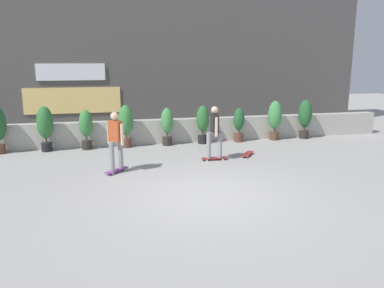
{
  "coord_description": "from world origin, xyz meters",
  "views": [
    {
      "loc": [
        -2.26,
        -8.05,
        3.03
      ],
      "look_at": [
        0.0,
        1.5,
        0.9
      ],
      "focal_mm": 35.59,
      "sensor_mm": 36.0,
      "label": 1
    }
  ],
  "objects_px": {
    "potted_plant_5": "(203,122)",
    "potted_plant_6": "(239,123)",
    "potted_plant_2": "(86,127)",
    "skateboard_near_camera": "(248,154)",
    "potted_plant_7": "(275,117)",
    "potted_plant_8": "(305,116)",
    "skater_foreground": "(214,131)",
    "potted_plant_1": "(45,125)",
    "potted_plant_4": "(167,124)",
    "skater_mid_plaza": "(116,139)",
    "potted_plant_3": "(126,123)"
  },
  "relations": [
    {
      "from": "potted_plant_8",
      "to": "skater_foreground",
      "type": "xyz_separation_m",
      "value": [
        -4.52,
        -2.5,
        0.04
      ]
    },
    {
      "from": "potted_plant_2",
      "to": "potted_plant_5",
      "type": "bearing_deg",
      "value": 0.0
    },
    {
      "from": "potted_plant_2",
      "to": "potted_plant_6",
      "type": "distance_m",
      "value": 5.66
    },
    {
      "from": "potted_plant_1",
      "to": "skater_mid_plaza",
      "type": "xyz_separation_m",
      "value": [
        2.24,
        -3.16,
        0.03
      ]
    },
    {
      "from": "potted_plant_7",
      "to": "potted_plant_8",
      "type": "xyz_separation_m",
      "value": [
        1.3,
        -0.0,
        0.0
      ]
    },
    {
      "from": "potted_plant_8",
      "to": "skateboard_near_camera",
      "type": "relative_size",
      "value": 2.05
    },
    {
      "from": "potted_plant_1",
      "to": "potted_plant_7",
      "type": "relative_size",
      "value": 1.01
    },
    {
      "from": "potted_plant_5",
      "to": "potted_plant_8",
      "type": "xyz_separation_m",
      "value": [
        4.22,
        0.0,
        0.08
      ]
    },
    {
      "from": "potted_plant_2",
      "to": "potted_plant_7",
      "type": "height_order",
      "value": "potted_plant_7"
    },
    {
      "from": "potted_plant_5",
      "to": "potted_plant_6",
      "type": "xyz_separation_m",
      "value": [
        1.43,
        0.0,
        -0.1
      ]
    },
    {
      "from": "potted_plant_4",
      "to": "skater_foreground",
      "type": "xyz_separation_m",
      "value": [
        1.06,
        -2.5,
        0.16
      ]
    },
    {
      "from": "potted_plant_1",
      "to": "skateboard_near_camera",
      "type": "distance_m",
      "value": 6.93
    },
    {
      "from": "potted_plant_1",
      "to": "potted_plant_8",
      "type": "relative_size",
      "value": 1.01
    },
    {
      "from": "potted_plant_8",
      "to": "skater_foreground",
      "type": "bearing_deg",
      "value": -151.01
    },
    {
      "from": "potted_plant_8",
      "to": "potted_plant_5",
      "type": "bearing_deg",
      "value": 180.0
    },
    {
      "from": "potted_plant_4",
      "to": "skater_foreground",
      "type": "bearing_deg",
      "value": -67.04
    },
    {
      "from": "potted_plant_5",
      "to": "potted_plant_7",
      "type": "xyz_separation_m",
      "value": [
        2.92,
        0.0,
        0.08
      ]
    },
    {
      "from": "potted_plant_1",
      "to": "potted_plant_4",
      "type": "bearing_deg",
      "value": 0.0
    },
    {
      "from": "potted_plant_5",
      "to": "skater_mid_plaza",
      "type": "bearing_deg",
      "value": -136.46
    },
    {
      "from": "potted_plant_6",
      "to": "skateboard_near_camera",
      "type": "xyz_separation_m",
      "value": [
        -0.49,
        -2.21,
        -0.66
      ]
    },
    {
      "from": "potted_plant_6",
      "to": "potted_plant_8",
      "type": "bearing_deg",
      "value": -0.0
    },
    {
      "from": "potted_plant_4",
      "to": "potted_plant_6",
      "type": "height_order",
      "value": "potted_plant_4"
    },
    {
      "from": "potted_plant_1",
      "to": "potted_plant_6",
      "type": "height_order",
      "value": "potted_plant_1"
    },
    {
      "from": "skater_mid_plaza",
      "to": "potted_plant_2",
      "type": "bearing_deg",
      "value": 105.91
    },
    {
      "from": "skater_foreground",
      "to": "potted_plant_7",
      "type": "bearing_deg",
      "value": 37.92
    },
    {
      "from": "potted_plant_6",
      "to": "potted_plant_4",
      "type": "bearing_deg",
      "value": -180.0
    },
    {
      "from": "skater_mid_plaza",
      "to": "potted_plant_8",
      "type": "bearing_deg",
      "value": 22.72
    },
    {
      "from": "potted_plant_6",
      "to": "potted_plant_8",
      "type": "relative_size",
      "value": 0.84
    },
    {
      "from": "potted_plant_6",
      "to": "potted_plant_7",
      "type": "bearing_deg",
      "value": -0.0
    },
    {
      "from": "skater_mid_plaza",
      "to": "potted_plant_1",
      "type": "bearing_deg",
      "value": 125.3
    },
    {
      "from": "skateboard_near_camera",
      "to": "potted_plant_6",
      "type": "bearing_deg",
      "value": 77.47
    },
    {
      "from": "potted_plant_3",
      "to": "potted_plant_4",
      "type": "bearing_deg",
      "value": -0.0
    },
    {
      "from": "potted_plant_2",
      "to": "skateboard_near_camera",
      "type": "relative_size",
      "value": 1.86
    },
    {
      "from": "potted_plant_8",
      "to": "skater_mid_plaza",
      "type": "distance_m",
      "value": 8.19
    },
    {
      "from": "potted_plant_2",
      "to": "potted_plant_7",
      "type": "bearing_deg",
      "value": 0.0
    },
    {
      "from": "potted_plant_6",
      "to": "skater_mid_plaza",
      "type": "distance_m",
      "value": 5.72
    },
    {
      "from": "potted_plant_2",
      "to": "skater_foreground",
      "type": "relative_size",
      "value": 0.83
    },
    {
      "from": "potted_plant_6",
      "to": "skater_mid_plaza",
      "type": "height_order",
      "value": "skater_mid_plaza"
    },
    {
      "from": "potted_plant_7",
      "to": "skateboard_near_camera",
      "type": "relative_size",
      "value": 2.04
    },
    {
      "from": "skater_foreground",
      "to": "potted_plant_1",
      "type": "bearing_deg",
      "value": 154.59
    },
    {
      "from": "potted_plant_4",
      "to": "skateboard_near_camera",
      "type": "height_order",
      "value": "potted_plant_4"
    },
    {
      "from": "potted_plant_6",
      "to": "potted_plant_8",
      "type": "xyz_separation_m",
      "value": [
        2.79,
        -0.0,
        0.18
      ]
    },
    {
      "from": "skater_foreground",
      "to": "potted_plant_4",
      "type": "bearing_deg",
      "value": 112.96
    },
    {
      "from": "potted_plant_1",
      "to": "potted_plant_5",
      "type": "height_order",
      "value": "potted_plant_1"
    },
    {
      "from": "potted_plant_2",
      "to": "potted_plant_6",
      "type": "height_order",
      "value": "potted_plant_2"
    },
    {
      "from": "potted_plant_6",
      "to": "skater_foreground",
      "type": "height_order",
      "value": "skater_foreground"
    },
    {
      "from": "potted_plant_5",
      "to": "potted_plant_8",
      "type": "bearing_deg",
      "value": 0.0
    },
    {
      "from": "potted_plant_1",
      "to": "potted_plant_4",
      "type": "xyz_separation_m",
      "value": [
        4.21,
        0.0,
        -0.13
      ]
    },
    {
      "from": "skateboard_near_camera",
      "to": "potted_plant_7",
      "type": "bearing_deg",
      "value": 48.15
    },
    {
      "from": "potted_plant_7",
      "to": "potted_plant_2",
      "type": "bearing_deg",
      "value": -180.0
    }
  ]
}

